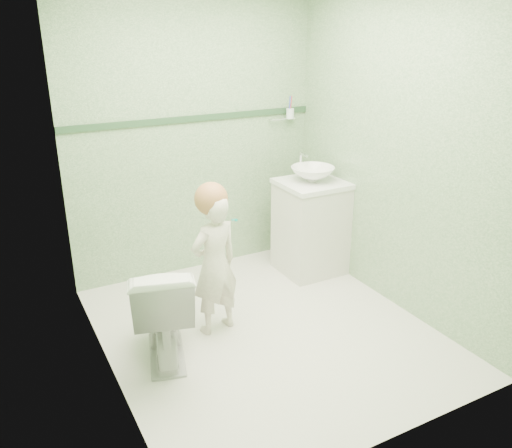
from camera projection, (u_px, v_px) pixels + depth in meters
ground at (266, 330)px, 3.85m from camera, size 2.50×2.50×0.00m
room_shell at (267, 171)px, 3.42m from camera, size 2.50×2.54×2.40m
trim_stripe at (194, 118)px, 4.39m from camera, size 2.20×0.02×0.05m
vanity at (311, 228)px, 4.66m from camera, size 0.52×0.50×0.80m
counter at (312, 184)px, 4.51m from camera, size 0.54×0.52×0.04m
basin at (313, 174)px, 4.48m from camera, size 0.37×0.37×0.13m
faucet at (301, 160)px, 4.60m from camera, size 0.03×0.13×0.18m
cup_holder at (289, 114)px, 4.74m from camera, size 0.26×0.07×0.21m
toilet at (162, 308)px, 3.45m from camera, size 0.57×0.77×0.71m
toddler at (215, 265)px, 3.69m from camera, size 0.42×0.32×1.03m
hair_cap at (211, 199)px, 3.54m from camera, size 0.23×0.23×0.23m
teal_toothbrush at (233, 219)px, 3.52m from camera, size 0.11×0.14×0.08m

